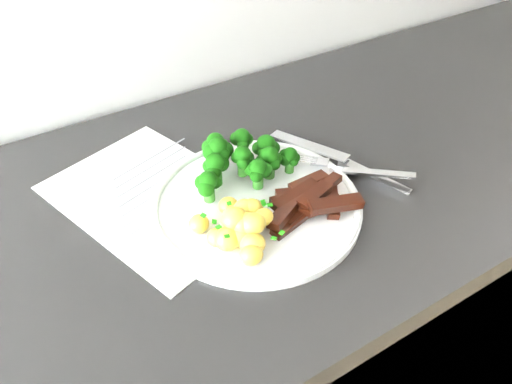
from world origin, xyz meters
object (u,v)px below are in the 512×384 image
object	(u,v)px
fork	(354,169)
counter	(280,337)
knife	(355,168)
recipe_paper	(156,196)
plate	(256,203)
potatoes	(241,226)
broccoli	(240,158)
beef_strips	(309,201)

from	to	relation	value
fork	counter	bearing A→B (deg)	138.77
fork	knife	size ratio (longest dim) A/B	0.63
recipe_paper	plate	world-z (taller)	plate
plate	potatoes	size ratio (longest dim) A/B	2.46
counter	plate	bearing A→B (deg)	-154.23
fork	knife	distance (m)	0.02
recipe_paper	broccoli	xyz separation A→B (m)	(0.13, -0.03, 0.04)
counter	plate	world-z (taller)	plate
counter	fork	xyz separation A→B (m)	(0.07, -0.06, 0.48)
counter	fork	world-z (taller)	fork
fork	beef_strips	bearing A→B (deg)	-165.85
fork	knife	xyz separation A→B (m)	(0.01, 0.01, -0.01)
knife	broccoli	bearing A→B (deg)	155.13
broccoli	knife	bearing A→B (deg)	-24.87
recipe_paper	potatoes	xyz separation A→B (m)	(0.06, -0.15, 0.03)
broccoli	knife	world-z (taller)	broccoli
plate	knife	bearing A→B (deg)	-3.84
counter	recipe_paper	size ratio (longest dim) A/B	6.66
plate	fork	world-z (taller)	fork
recipe_paper	counter	bearing A→B (deg)	-15.05
counter	knife	xyz separation A→B (m)	(0.09, -0.05, 0.47)
plate	beef_strips	bearing A→B (deg)	-39.69
broccoli	fork	xyz separation A→B (m)	(0.15, -0.09, -0.03)
plate	broccoli	bearing A→B (deg)	80.11
counter	broccoli	distance (m)	0.51
counter	beef_strips	size ratio (longest dim) A/B	16.63
recipe_paper	plate	bearing A→B (deg)	-40.58
plate	knife	size ratio (longest dim) A/B	1.26
plate	fork	xyz separation A→B (m)	(0.16, -0.02, 0.01)
potatoes	fork	bearing A→B (deg)	6.86
plate	potatoes	xyz separation A→B (m)	(-0.05, -0.05, 0.02)
recipe_paper	fork	world-z (taller)	fork
potatoes	knife	distance (m)	0.23
recipe_paper	potatoes	bearing A→B (deg)	-66.93
recipe_paper	plate	distance (m)	0.15
broccoli	fork	world-z (taller)	broccoli
counter	potatoes	world-z (taller)	potatoes
broccoli	beef_strips	size ratio (longest dim) A/B	1.15
beef_strips	broccoli	bearing A→B (deg)	112.61
recipe_paper	potatoes	size ratio (longest dim) A/B	2.98
counter	beef_strips	bearing A→B (deg)	-109.15
fork	knife	bearing A→B (deg)	40.07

